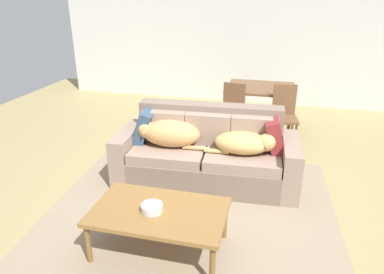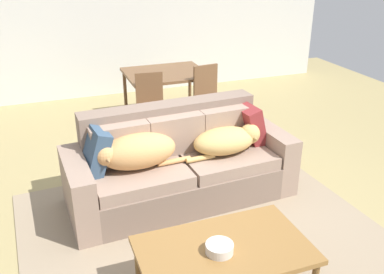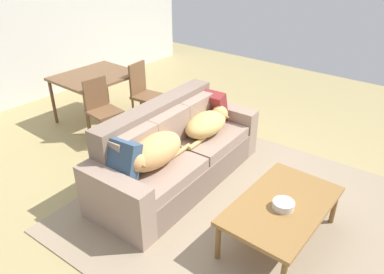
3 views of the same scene
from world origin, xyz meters
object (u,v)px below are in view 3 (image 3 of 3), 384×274
at_px(throw_pillow_by_right_arm, 211,106).
at_px(dining_table, 95,79).
at_px(dog_on_right_cushion, 208,123).
at_px(dog_on_left_cushion, 153,152).
at_px(dining_chair_near_left, 101,107).
at_px(couch, 175,154).
at_px(dining_chair_near_right, 143,91).
at_px(bowl_on_coffee_table, 283,205).
at_px(throw_pillow_by_left_arm, 119,160).
at_px(coffee_table, 282,207).

distance_m(throw_pillow_by_right_arm, dining_table, 2.01).
bearing_deg(dog_on_right_cushion, throw_pillow_by_right_arm, 28.04).
bearing_deg(dog_on_left_cushion, dining_chair_near_left, 66.81).
relative_size(couch, dining_chair_near_right, 2.46).
bearing_deg(dog_on_left_cushion, bowl_on_coffee_table, -82.01).
height_order(couch, bowl_on_coffee_table, couch).
bearing_deg(dog_on_right_cushion, dog_on_left_cushion, 177.24).
bearing_deg(couch, bowl_on_coffee_table, -100.81).
xyz_separation_m(throw_pillow_by_left_arm, dining_chair_near_right, (1.76, 1.47, -0.16)).
distance_m(dog_on_left_cushion, dining_table, 2.41).
bearing_deg(dining_chair_near_right, throw_pillow_by_right_arm, -102.34).
bearing_deg(throw_pillow_by_left_arm, coffee_table, -64.88).
relative_size(bowl_on_coffee_table, dining_chair_near_left, 0.22).
height_order(dog_on_right_cushion, bowl_on_coffee_table, dog_on_right_cushion).
relative_size(dog_on_left_cushion, throw_pillow_by_left_arm, 2.14).
bearing_deg(throw_pillow_by_left_arm, dining_chair_near_left, 57.42).
height_order(throw_pillow_by_left_arm, dining_chair_near_left, dining_chair_near_left).
xyz_separation_m(couch, dining_chair_near_right, (0.93, 1.47, 0.15)).
distance_m(coffee_table, bowl_on_coffee_table, 0.10).
height_order(dog_on_right_cushion, coffee_table, dog_on_right_cushion).
bearing_deg(dining_chair_near_right, dog_on_right_cushion, -113.54).
height_order(dog_on_right_cushion, dining_table, dog_on_right_cushion).
relative_size(dog_on_right_cushion, throw_pillow_by_left_arm, 1.94).
distance_m(dog_on_left_cushion, dining_chair_near_left, 1.69).
height_order(dog_on_right_cushion, throw_pillow_by_left_arm, throw_pillow_by_left_arm).
xyz_separation_m(coffee_table, dining_table, (0.65, 3.53, 0.28)).
distance_m(dog_on_right_cushion, dining_table, 2.19).
distance_m(throw_pillow_by_left_arm, bowl_on_coffee_table, 1.62).
bearing_deg(dining_table, dog_on_left_cushion, -113.89).
bearing_deg(dog_on_right_cushion, couch, 164.15).
bearing_deg(dining_chair_near_left, throw_pillow_by_right_arm, -56.89).
distance_m(couch, dining_chair_near_right, 1.75).
distance_m(dog_on_left_cushion, throw_pillow_by_left_arm, 0.38).
relative_size(throw_pillow_by_right_arm, dining_chair_near_left, 0.46).
xyz_separation_m(dog_on_left_cushion, bowl_on_coffee_table, (0.27, -1.37, -0.17)).
bearing_deg(dining_chair_near_right, throw_pillow_by_left_arm, -147.94).
bearing_deg(dog_on_right_cushion, coffee_table, -118.39).
height_order(dog_on_right_cushion, throw_pillow_by_right_arm, throw_pillow_by_right_arm).
xyz_separation_m(coffee_table, dining_chair_near_right, (1.08, 2.92, 0.11)).
height_order(throw_pillow_by_right_arm, dining_table, throw_pillow_by_right_arm).
height_order(dog_on_left_cushion, throw_pillow_by_right_arm, throw_pillow_by_right_arm).
height_order(couch, coffee_table, couch).
height_order(couch, throw_pillow_by_right_arm, couch).
bearing_deg(throw_pillow_by_right_arm, coffee_table, -122.08).
xyz_separation_m(bowl_on_coffee_table, dining_chair_near_right, (1.13, 2.95, 0.03)).
bearing_deg(coffee_table, dog_on_right_cushion, 64.76).
distance_m(couch, dining_table, 2.17).
relative_size(throw_pillow_by_right_arm, bowl_on_coffee_table, 2.09).
xyz_separation_m(throw_pillow_by_left_arm, dining_chair_near_left, (0.94, 1.47, -0.16)).
bearing_deg(bowl_on_coffee_table, dog_on_left_cushion, 101.15).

